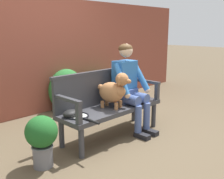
{
  "coord_description": "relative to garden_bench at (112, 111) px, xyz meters",
  "views": [
    {
      "loc": [
        -2.56,
        -2.52,
        1.52
      ],
      "look_at": [
        0.0,
        0.0,
        0.7
      ],
      "focal_mm": 42.26,
      "sensor_mm": 36.0,
      "label": 1
    }
  ],
  "objects": [
    {
      "name": "bench_armrest_right_end",
      "position": [
        0.77,
        -0.09,
        0.26
      ],
      "size": [
        0.06,
        0.53,
        0.28
      ],
      "color": "#38383D",
      "rests_on": "garden_bench"
    },
    {
      "name": "hedge_bush_mid_left",
      "position": [
        1.12,
        1.45,
        -0.05
      ],
      "size": [
        1.08,
        0.68,
        0.68
      ],
      "primitive_type": "ellipsoid",
      "color": "#1E5B23",
      "rests_on": "ground"
    },
    {
      "name": "ground_plane",
      "position": [
        0.0,
        0.0,
        -0.39
      ],
      "size": [
        40.0,
        40.0,
        0.0
      ],
      "primitive_type": "plane",
      "color": "brown"
    },
    {
      "name": "tennis_racket",
      "position": [
        -0.61,
        -0.02,
        0.07
      ],
      "size": [
        0.3,
        0.57,
        0.03
      ],
      "color": "black",
      "rests_on": "garden_bench"
    },
    {
      "name": "hedge_bush_mid_right",
      "position": [
        0.31,
        1.52,
        0.01
      ],
      "size": [
        0.72,
        0.51,
        0.79
      ],
      "primitive_type": "ellipsoid",
      "color": "#286B2D",
      "rests_on": "ground"
    },
    {
      "name": "baseball_glove",
      "position": [
        -0.68,
        0.06,
        0.1
      ],
      "size": [
        0.25,
        0.21,
        0.09
      ],
      "primitive_type": "ellipsoid",
      "rotation": [
        0.0,
        0.0,
        0.18
      ],
      "color": "black",
      "rests_on": "garden_bench"
    },
    {
      "name": "bench_backrest",
      "position": [
        0.0,
        0.24,
        0.31
      ],
      "size": [
        1.66,
        0.06,
        0.5
      ],
      "color": "#38383D",
      "rests_on": "garden_bench"
    },
    {
      "name": "brick_garden_fence",
      "position": [
        0.0,
        1.85,
        0.65
      ],
      "size": [
        8.0,
        0.3,
        2.08
      ],
      "primitive_type": "cube",
      "color": "brown",
      "rests_on": "ground"
    },
    {
      "name": "dog_on_bench",
      "position": [
        -0.02,
        -0.06,
        0.31
      ],
      "size": [
        0.34,
        0.5,
        0.5
      ],
      "color": "#AD7042",
      "rests_on": "garden_bench"
    },
    {
      "name": "person_seated",
      "position": [
        0.34,
        -0.02,
        0.33
      ],
      "size": [
        0.56,
        0.67,
        1.32
      ],
      "color": "black",
      "rests_on": "ground"
    },
    {
      "name": "potted_plant",
      "position": [
        -1.17,
        -0.06,
        -0.03
      ],
      "size": [
        0.36,
        0.36,
        0.6
      ],
      "color": "slate",
      "rests_on": "ground"
    },
    {
      "name": "garden_bench",
      "position": [
        0.0,
        0.0,
        0.0
      ],
      "size": [
        1.62,
        0.53,
        0.45
      ],
      "color": "#38383D",
      "rests_on": "ground"
    },
    {
      "name": "bench_armrest_left_end",
      "position": [
        -0.77,
        -0.09,
        0.26
      ],
      "size": [
        0.06,
        0.53,
        0.28
      ],
      "color": "#38383D",
      "rests_on": "garden_bench"
    }
  ]
}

